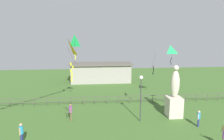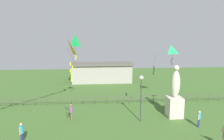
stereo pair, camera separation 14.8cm
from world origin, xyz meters
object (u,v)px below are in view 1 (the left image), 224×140
at_px(person_2, 71,111).
at_px(kite_3, 156,54).
at_px(statue_monument, 174,99).
at_px(person_4, 21,132).
at_px(kite_0, 68,49).
at_px(kite_1, 75,42).
at_px(kite_2, 170,50).
at_px(person_3, 199,118).
at_px(lamppost, 141,89).

distance_m(person_2, kite_3, 10.11).
xyz_separation_m(statue_monument, person_4, (-13.69, -4.22, -0.87)).
height_order(kite_0, kite_1, kite_1).
xyz_separation_m(statue_monument, kite_1, (-10.10, 3.06, 5.71)).
distance_m(statue_monument, person_2, 10.45).
height_order(kite_1, kite_2, kite_1).
bearing_deg(kite_1, kite_0, -87.86).
height_order(person_3, kite_3, kite_3).
height_order(statue_monument, kite_0, kite_0).
xyz_separation_m(kite_1, kite_2, (11.15, 1.51, -1.13)).
relative_size(lamppost, person_2, 2.68).
bearing_deg(kite_1, kite_2, 7.70).
bearing_deg(kite_2, person_4, -149.20).
bearing_deg(person_4, person_2, 51.32).
distance_m(person_4, kite_0, 7.73).
distance_m(kite_0, kite_2, 15.13).
distance_m(person_4, kite_3, 13.81).
distance_m(statue_monument, kite_3, 4.98).
xyz_separation_m(person_3, kite_2, (-0.28, 7.09, 5.55)).
relative_size(lamppost, kite_2, 2.00).
bearing_deg(kite_1, person_2, -95.65).
distance_m(kite_1, kite_3, 8.64).
height_order(person_3, kite_2, kite_2).
bearing_deg(person_2, person_3, -11.57).
xyz_separation_m(person_3, kite_0, (-11.09, -3.45, 6.52)).
bearing_deg(kite_2, statue_monument, -102.96).
distance_m(person_2, person_4, 5.25).
bearing_deg(kite_1, statue_monument, -16.88).
xyz_separation_m(person_4, kite_1, (3.60, 7.28, 6.58)).
bearing_deg(person_2, kite_3, 4.34).
bearing_deg(person_3, statue_monument, 117.81).
relative_size(person_4, kite_3, 0.59).
bearing_deg(statue_monument, person_2, -179.35).
bearing_deg(kite_0, lamppost, 39.98).
bearing_deg(person_4, kite_3, 21.94).
bearing_deg(kite_2, kite_0, -135.73).
bearing_deg(lamppost, kite_2, 48.98).
bearing_deg(kite_3, statue_monument, -15.33).
bearing_deg(kite_2, kite_3, -126.27).
height_order(person_3, kite_0, kite_0).
xyz_separation_m(person_4, kite_2, (14.75, 8.79, 5.45)).
distance_m(statue_monument, kite_1, 12.00).
relative_size(lamppost, kite_0, 1.58).
distance_m(lamppost, person_2, 7.15).
relative_size(person_2, kite_3, 0.58).
height_order(kite_2, kite_3, kite_3).
distance_m(lamppost, kite_1, 8.65).
relative_size(kite_1, kite_3, 0.94).
height_order(statue_monument, lamppost, statue_monument).
height_order(person_2, kite_3, kite_3).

